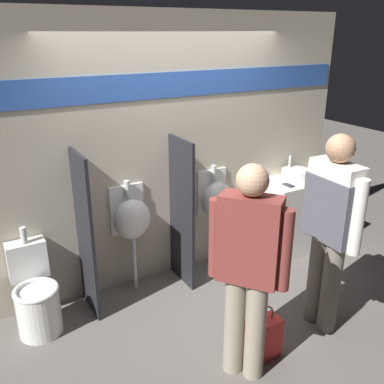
% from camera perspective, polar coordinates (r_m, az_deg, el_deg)
% --- Properties ---
extents(ground_plane, '(16.00, 16.00, 0.00)m').
position_cam_1_polar(ground_plane, '(4.47, 1.12, -13.38)').
color(ground_plane, '#5B5651').
extents(display_wall, '(4.24, 0.07, 2.70)m').
position_cam_1_polar(display_wall, '(4.37, -2.83, 5.55)').
color(display_wall, '#B2A893').
rests_on(display_wall, ground_plane).
extents(sink_counter, '(1.00, 0.53, 0.88)m').
position_cam_1_polar(sink_counter, '(5.34, 14.02, -2.71)').
color(sink_counter, silver).
rests_on(sink_counter, ground_plane).
extents(sink_basin, '(0.33, 0.33, 0.24)m').
position_cam_1_polar(sink_basin, '(5.17, 13.68, 2.38)').
color(sink_basin, white).
rests_on(sink_basin, sink_counter).
extents(cell_phone, '(0.07, 0.14, 0.01)m').
position_cam_1_polar(cell_phone, '(4.91, 12.76, 0.90)').
color(cell_phone, black).
rests_on(cell_phone, sink_counter).
extents(divider_near_counter, '(0.03, 0.48, 1.55)m').
position_cam_1_polar(divider_near_counter, '(4.00, -14.06, -5.61)').
color(divider_near_counter, black).
rests_on(divider_near_counter, ground_plane).
extents(divider_mid, '(0.03, 0.48, 1.55)m').
position_cam_1_polar(divider_mid, '(4.33, -1.38, -2.84)').
color(divider_mid, black).
rests_on(divider_mid, ground_plane).
extents(urinal_near_counter, '(0.37, 0.27, 1.15)m').
position_cam_1_polar(urinal_near_counter, '(4.23, -8.04, -3.62)').
color(urinal_near_counter, silver).
rests_on(urinal_near_counter, ground_plane).
extents(urinal_far, '(0.37, 0.27, 1.15)m').
position_cam_1_polar(urinal_far, '(4.66, 3.35, -1.11)').
color(urinal_far, silver).
rests_on(urinal_far, ground_plane).
extents(toilet, '(0.39, 0.55, 0.92)m').
position_cam_1_polar(toilet, '(4.09, -20.08, -13.12)').
color(toilet, white).
rests_on(toilet, ground_plane).
extents(person_in_vest, '(0.24, 0.62, 1.76)m').
position_cam_1_polar(person_in_vest, '(3.74, 18.07, -3.74)').
color(person_in_vest, '#666056').
rests_on(person_in_vest, ground_plane).
extents(person_with_lanyard, '(0.41, 0.49, 1.70)m').
position_cam_1_polar(person_with_lanyard, '(3.10, 7.47, -9.82)').
color(person_with_lanyard, gray).
rests_on(person_with_lanyard, ground_plane).
extents(shopping_bag, '(0.29, 0.16, 0.48)m').
position_cam_1_polar(shopping_bag, '(3.70, 9.40, -18.63)').
color(shopping_bag, red).
rests_on(shopping_bag, ground_plane).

